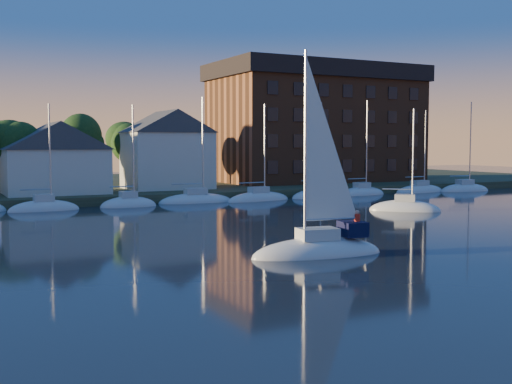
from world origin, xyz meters
TOP-DOWN VIEW (x-y plane):
  - ground at (0.00, 0.00)m, footprint 260.00×260.00m
  - shoreline_land at (0.00, 75.00)m, footprint 160.00×50.00m
  - wooden_dock at (0.00, 52.00)m, footprint 120.00×3.00m
  - clubhouse_centre at (-6.00, 57.00)m, footprint 11.55×8.40m
  - clubhouse_east at (8.00, 59.00)m, footprint 10.50×8.40m
  - condo_block at (34.00, 64.95)m, footprint 31.00×17.00m
  - tree_line at (2.00, 63.00)m, footprint 93.40×5.40m
  - moored_fleet at (4.00, 49.00)m, footprint 95.50×2.40m
  - hero_sailboat at (1.71, 14.18)m, footprint 8.64×3.82m
  - drifting_sailboat_right at (22.98, 31.55)m, footprint 6.73×6.46m

SIDE VIEW (x-z plane):
  - ground at x=0.00m, z-range 0.00..0.00m
  - shoreline_land at x=0.00m, z-range -1.00..1.00m
  - wooden_dock at x=0.00m, z-range -0.50..0.50m
  - drifting_sailboat_right at x=22.98m, z-range -5.49..5.68m
  - moored_fleet at x=4.00m, z-range -5.93..6.12m
  - hero_sailboat at x=1.71m, z-range -6.03..7.15m
  - clubhouse_centre at x=-6.00m, z-range 1.09..9.17m
  - clubhouse_east at x=8.00m, z-range 1.10..10.90m
  - tree_line at x=2.00m, z-range 2.73..11.63m
  - condo_block at x=34.00m, z-range 1.09..18.49m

